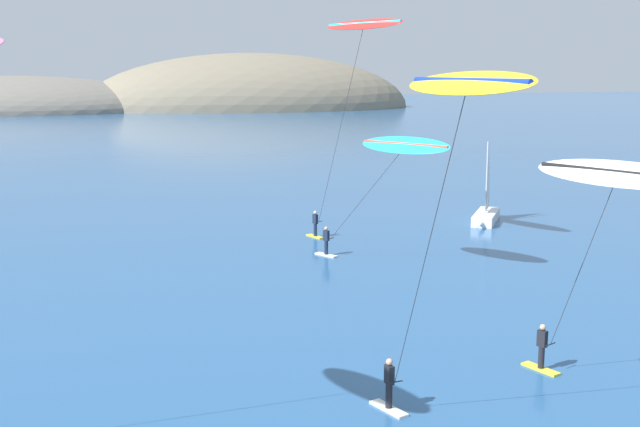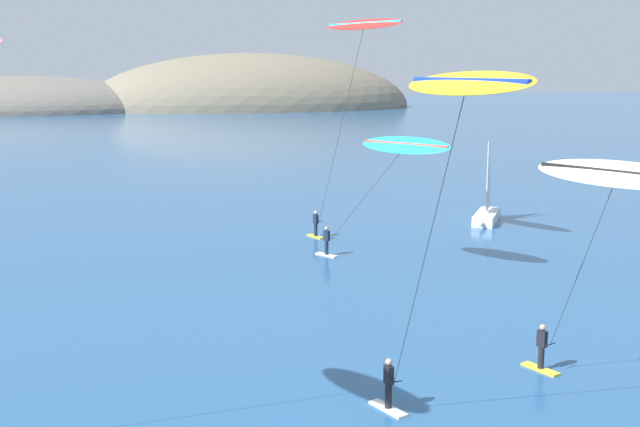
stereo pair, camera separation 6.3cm
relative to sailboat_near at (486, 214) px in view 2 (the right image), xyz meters
The scene contains 6 objects.
headland_island 164.44m from the sailboat_near, 88.10° to the left, with size 143.58×48.83×29.52m.
sailboat_near is the anchor object (origin of this frame).
kitesurfer_yellow 36.39m from the sailboat_near, 122.19° to the right, with size 1.96×7.09×10.69m.
kitesurfer_cyan 16.30m from the sailboat_near, 138.47° to the right, with size 5.09×8.20×7.22m.
kitesurfer_white 30.35m from the sailboat_near, 113.37° to the right, with size 3.20×6.09×7.80m.
kitesurfer_red 16.76m from the sailboat_near, 158.93° to the right, with size 3.60×7.93×13.54m.
Camera 2 is at (-17.67, -8.08, 10.68)m, focal length 45.00 mm.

